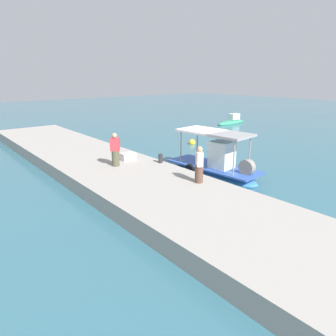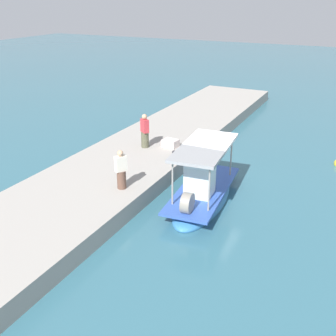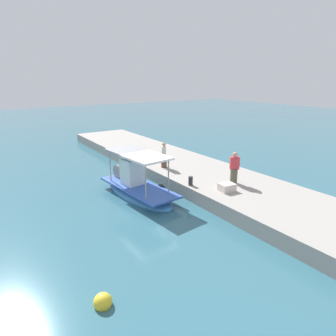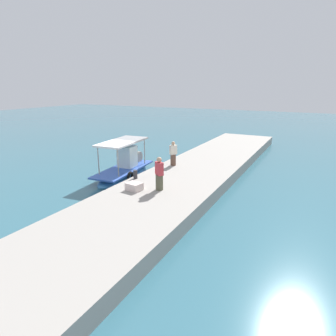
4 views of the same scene
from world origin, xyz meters
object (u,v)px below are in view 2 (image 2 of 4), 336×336
at_px(main_fishing_boat, 202,192).
at_px(fisherman_near_bollard, 121,171).
at_px(cargo_crate, 170,143).
at_px(mooring_bollard, 175,156).
at_px(fisherman_by_crate, 145,132).

distance_m(main_fishing_boat, fisherman_near_bollard, 3.50).
bearing_deg(cargo_crate, main_fishing_boat, 42.07).
height_order(fisherman_near_bollard, mooring_bollard, fisherman_near_bollard).
distance_m(fisherman_near_bollard, mooring_bollard, 3.73).
bearing_deg(cargo_crate, mooring_bollard, 32.16).
xyz_separation_m(main_fishing_boat, cargo_crate, (-3.64, -3.29, 0.48)).
height_order(main_fishing_boat, cargo_crate, main_fishing_boat).
bearing_deg(mooring_bollard, fisherman_by_crate, -115.19).
distance_m(main_fishing_boat, mooring_bollard, 3.02).
distance_m(mooring_bollard, cargo_crate, 1.99).
relative_size(fisherman_near_bollard, mooring_bollard, 3.35).
bearing_deg(fisherman_by_crate, cargo_crate, 119.10).
xyz_separation_m(main_fishing_boat, fisherman_by_crate, (-3.00, -4.44, 1.09)).
relative_size(fisherman_by_crate, cargo_crate, 2.27).
bearing_deg(fisherman_by_crate, mooring_bollard, 64.81).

